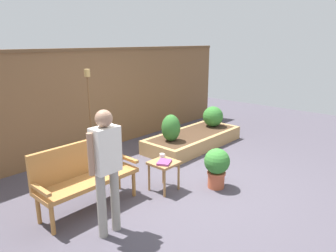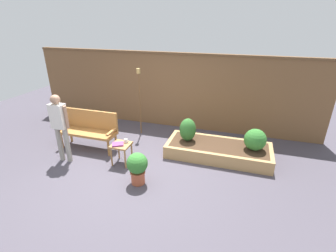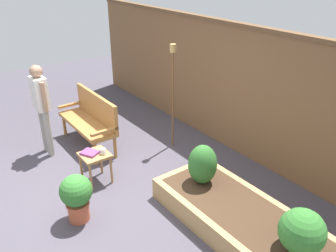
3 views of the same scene
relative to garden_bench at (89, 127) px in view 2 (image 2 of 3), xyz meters
The scene contains 12 objects.
ground_plane 1.70m from the garden_bench, 24.60° to the right, with size 14.00×14.00×0.00m, color #47424C.
fence_back 2.48m from the garden_bench, 52.71° to the left, with size 8.40×0.14×2.16m.
garden_bench is the anchor object (origin of this frame).
side_table 1.22m from the garden_bench, 23.42° to the right, with size 0.40×0.40×0.48m.
cup_on_table 1.25m from the garden_bench, 17.68° to the right, with size 0.11×0.08×0.09m.
book_on_table 1.20m from the garden_bench, 26.56° to the right, with size 0.24×0.19×0.03m, color #7F3875.
potted_boxwood 2.04m from the garden_bench, 30.91° to the right, with size 0.41×0.41×0.66m.
raised_planter_bed 3.18m from the garden_bench, ahead, with size 2.40×1.00×0.30m.
shrub_near_bench 2.43m from the garden_bench, 11.62° to the left, with size 0.39×0.39×0.56m.
shrub_far_corner 3.93m from the garden_bench, ahead, with size 0.49×0.49×0.49m.
tiki_torch 1.59m from the garden_bench, 51.39° to the left, with size 0.10×0.10×1.82m.
person_by_bench 0.87m from the garden_bench, 102.70° to the right, with size 0.47×0.20×1.56m.
Camera 2 is at (2.05, -4.05, 2.99)m, focal length 26.37 mm.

